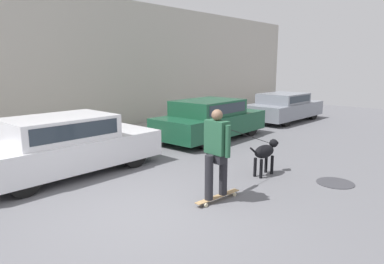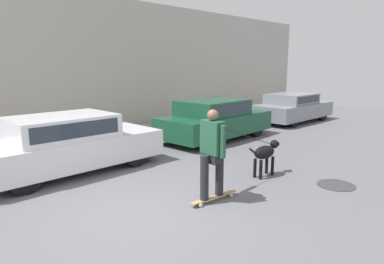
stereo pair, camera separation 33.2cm
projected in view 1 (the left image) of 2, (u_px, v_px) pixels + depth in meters
name	position (u px, v px, depth m)	size (l,w,h in m)	color
ground_plane	(146.00, 216.00, 5.63)	(36.00, 36.00, 0.00)	slate
sidewalk_curb	(17.00, 155.00, 9.19)	(30.00, 2.41, 0.15)	gray
parked_car_1	(66.00, 146.00, 7.73)	(4.20, 1.70, 1.34)	black
parked_car_2	(210.00, 120.00, 11.40)	(4.19, 1.93, 1.32)	black
parked_car_3	(284.00, 107.00, 15.11)	(4.08, 1.80, 1.23)	black
dog	(265.00, 152.00, 7.66)	(1.03, 0.33, 0.78)	black
skateboarder	(217.00, 150.00, 6.08)	(2.74, 0.62, 1.69)	beige
manhole_cover	(335.00, 183.00, 7.20)	(0.76, 0.76, 0.01)	#38383D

